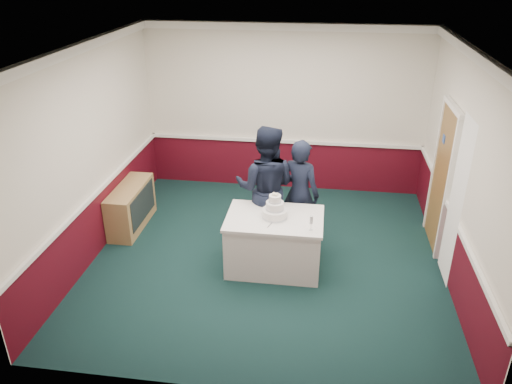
# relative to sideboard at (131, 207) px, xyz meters

# --- Properties ---
(ground) EXTENTS (5.00, 5.00, 0.00)m
(ground) POSITION_rel_sideboard_xyz_m (2.28, -0.62, -0.35)
(ground) COLOR #122D29
(ground) RESTS_ON ground
(room_shell) EXTENTS (5.00, 5.00, 3.00)m
(room_shell) POSITION_rel_sideboard_xyz_m (2.36, -0.01, 1.62)
(room_shell) COLOR silver
(room_shell) RESTS_ON ground
(sideboard) EXTENTS (0.41, 1.20, 0.70)m
(sideboard) POSITION_rel_sideboard_xyz_m (0.00, 0.00, 0.00)
(sideboard) COLOR #A37F4F
(sideboard) RESTS_ON ground
(cake_table) EXTENTS (1.32, 0.92, 0.79)m
(cake_table) POSITION_rel_sideboard_xyz_m (2.40, -0.83, 0.05)
(cake_table) COLOR white
(cake_table) RESTS_ON ground
(wedding_cake) EXTENTS (0.35, 0.35, 0.36)m
(wedding_cake) POSITION_rel_sideboard_xyz_m (2.40, -0.83, 0.55)
(wedding_cake) COLOR white
(wedding_cake) RESTS_ON cake_table
(cake_knife) EXTENTS (0.08, 0.21, 0.00)m
(cake_knife) POSITION_rel_sideboard_xyz_m (2.37, -1.03, 0.44)
(cake_knife) COLOR silver
(cake_knife) RESTS_ON cake_table
(champagne_flute) EXTENTS (0.05, 0.05, 0.21)m
(champagne_flute) POSITION_rel_sideboard_xyz_m (2.90, -1.11, 0.58)
(champagne_flute) COLOR silver
(champagne_flute) RESTS_ON cake_table
(person_man) EXTENTS (0.96, 0.77, 1.88)m
(person_man) POSITION_rel_sideboard_xyz_m (2.20, -0.23, 0.59)
(person_man) COLOR black
(person_man) RESTS_ON ground
(person_woman) EXTENTS (0.72, 0.60, 1.68)m
(person_woman) POSITION_rel_sideboard_xyz_m (2.70, -0.14, 0.49)
(person_woman) COLOR black
(person_woman) RESTS_ON ground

